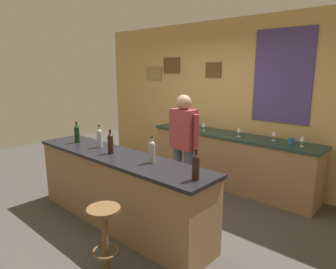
% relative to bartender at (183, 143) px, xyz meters
% --- Properties ---
extents(ground_plane, '(10.00, 10.00, 0.00)m').
position_rel_bartender_xyz_m(ground_plane, '(-0.29, -0.55, -0.94)').
color(ground_plane, '#423D38').
extents(back_wall, '(6.00, 0.09, 2.80)m').
position_rel_bartender_xyz_m(back_wall, '(-0.27, 1.48, 0.48)').
color(back_wall, tan).
rests_on(back_wall, ground_plane).
extents(bar_counter, '(2.78, 0.60, 0.92)m').
position_rel_bartender_xyz_m(bar_counter, '(-0.29, -0.95, -0.47)').
color(bar_counter, olive).
rests_on(bar_counter, ground_plane).
extents(side_counter, '(2.93, 0.56, 0.90)m').
position_rel_bartender_xyz_m(side_counter, '(0.11, 1.10, -0.48)').
color(side_counter, olive).
rests_on(side_counter, ground_plane).
extents(bartender, '(0.52, 0.21, 1.62)m').
position_rel_bartender_xyz_m(bartender, '(0.00, 0.00, 0.00)').
color(bartender, '#384766').
rests_on(bartender, ground_plane).
extents(bar_stool, '(0.32, 0.32, 0.68)m').
position_rel_bartender_xyz_m(bar_stool, '(0.37, -1.65, -0.48)').
color(bar_stool, brown).
rests_on(bar_stool, ground_plane).
extents(wine_bottle_a, '(0.07, 0.07, 0.31)m').
position_rel_bartender_xyz_m(wine_bottle_a, '(-1.21, -0.94, 0.12)').
color(wine_bottle_a, black).
rests_on(wine_bottle_a, bar_counter).
extents(wine_bottle_b, '(0.07, 0.07, 0.31)m').
position_rel_bartender_xyz_m(wine_bottle_b, '(-0.75, -0.88, 0.12)').
color(wine_bottle_b, '#999E99').
rests_on(wine_bottle_b, bar_counter).
extents(wine_bottle_c, '(0.07, 0.07, 0.31)m').
position_rel_bartender_xyz_m(wine_bottle_c, '(-0.39, -0.97, 0.12)').
color(wine_bottle_c, black).
rests_on(wine_bottle_c, bar_counter).
extents(wine_bottle_d, '(0.07, 0.07, 0.31)m').
position_rel_bartender_xyz_m(wine_bottle_d, '(0.26, -0.88, 0.12)').
color(wine_bottle_d, '#999E99').
rests_on(wine_bottle_d, bar_counter).
extents(wine_bottle_e, '(0.07, 0.07, 0.31)m').
position_rel_bartender_xyz_m(wine_bottle_e, '(0.95, -0.98, 0.12)').
color(wine_bottle_e, black).
rests_on(wine_bottle_e, bar_counter).
extents(wine_glass_a, '(0.07, 0.07, 0.16)m').
position_rel_bartender_xyz_m(wine_glass_a, '(-0.39, 1.04, 0.07)').
color(wine_glass_a, silver).
rests_on(wine_glass_a, side_counter).
extents(wine_glass_b, '(0.07, 0.07, 0.16)m').
position_rel_bartender_xyz_m(wine_glass_b, '(0.30, 1.04, 0.07)').
color(wine_glass_b, silver).
rests_on(wine_glass_b, side_counter).
extents(wine_glass_c, '(0.07, 0.07, 0.16)m').
position_rel_bartender_xyz_m(wine_glass_c, '(0.82, 1.16, 0.07)').
color(wine_glass_c, silver).
rests_on(wine_glass_c, side_counter).
extents(wine_glass_d, '(0.07, 0.07, 0.16)m').
position_rel_bartender_xyz_m(wine_glass_d, '(1.26, 1.08, 0.07)').
color(wine_glass_d, silver).
rests_on(wine_glass_d, side_counter).
extents(coffee_mug, '(0.12, 0.08, 0.09)m').
position_rel_bartender_xyz_m(coffee_mug, '(1.09, 1.11, 0.01)').
color(coffee_mug, '#336699').
rests_on(coffee_mug, side_counter).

